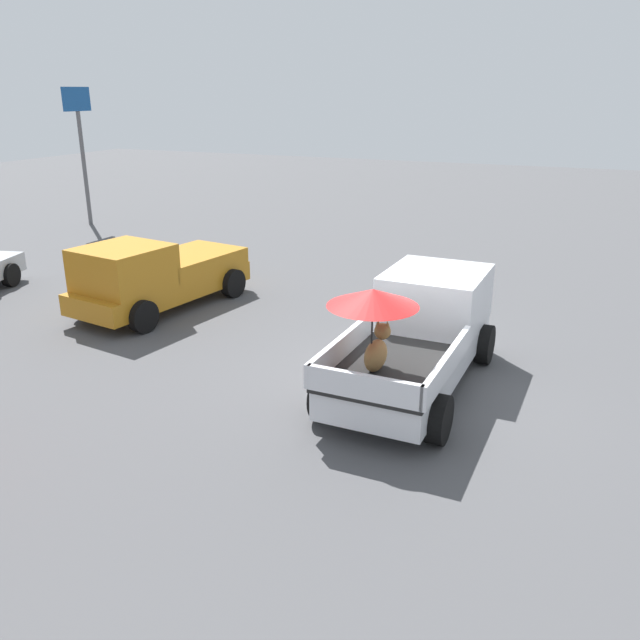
{
  "coord_description": "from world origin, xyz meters",
  "views": [
    {
      "loc": [
        -10.81,
        -2.82,
        5.23
      ],
      "look_at": [
        -0.07,
        1.82,
        1.1
      ],
      "focal_mm": 36.59,
      "sensor_mm": 36.0,
      "label": 1
    }
  ],
  "objects": [
    {
      "name": "motel_sign",
      "position": [
        9.99,
        16.51,
        3.76
      ],
      "size": [
        1.4,
        0.16,
        5.36
      ],
      "color": "#59595B",
      "rests_on": "ground"
    },
    {
      "name": "ground_plane",
      "position": [
        0.0,
        0.0,
        0.0
      ],
      "size": [
        80.0,
        80.0,
        0.0
      ],
      "primitive_type": "plane",
      "color": "#4C4C4F"
    },
    {
      "name": "pickup_truck_main",
      "position": [
        0.38,
        0.01,
        0.99
      ],
      "size": [
        5.1,
        2.35,
        2.29
      ],
      "rotation": [
        0.0,
        0.0,
        -0.03
      ],
      "color": "black",
      "rests_on": "ground"
    },
    {
      "name": "pickup_truck_red",
      "position": [
        1.95,
        7.14,
        0.87
      ],
      "size": [
        5.02,
        2.75,
        1.8
      ],
      "rotation": [
        0.0,
        0.0,
        2.99
      ],
      "color": "black",
      "rests_on": "ground"
    }
  ]
}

